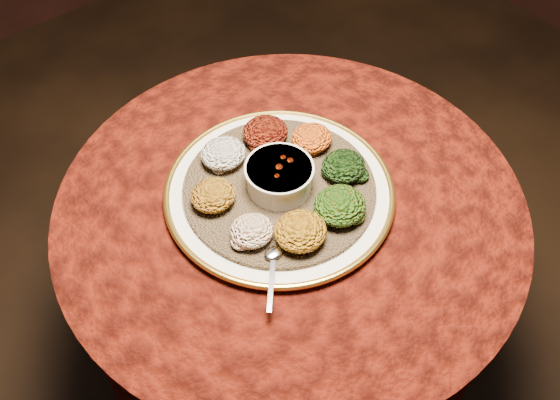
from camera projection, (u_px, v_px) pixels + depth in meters
table at (289, 252)px, 1.40m from camera, size 0.96×0.96×0.73m
platter at (279, 192)px, 1.27m from camera, size 0.57×0.57×0.02m
injera at (279, 188)px, 1.26m from camera, size 0.48×0.48×0.01m
stew_bowl at (279, 176)px, 1.23m from camera, size 0.14×0.14×0.06m
spoon at (273, 258)px, 1.14m from camera, size 0.11×0.11×0.01m
portion_ayib at (223, 153)px, 1.28m from camera, size 0.09×0.09×0.05m
portion_kitfo at (265, 132)px, 1.32m from camera, size 0.10×0.09×0.05m
portion_tikil at (312, 138)px, 1.31m from camera, size 0.09×0.08×0.04m
portion_gomen at (344, 166)px, 1.26m from camera, size 0.09×0.09×0.04m
portion_mixveg at (340, 206)px, 1.19m from camera, size 0.10×0.10×0.05m
portion_kik at (301, 231)px, 1.15m from camera, size 0.10×0.10×0.05m
portion_timatim at (252, 231)px, 1.16m from camera, size 0.08×0.08×0.04m
portion_shiro at (213, 195)px, 1.21m from camera, size 0.09×0.09×0.04m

